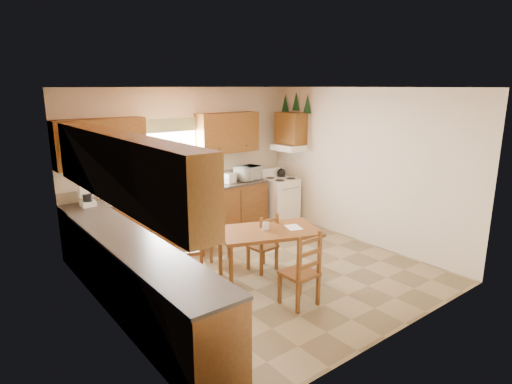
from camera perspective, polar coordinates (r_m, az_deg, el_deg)
floor at (r=6.57m, az=0.59°, el=-10.48°), size 4.50×4.50×0.00m
ceiling at (r=5.98m, az=0.65°, el=13.77°), size 4.50×4.50×0.00m
wall_left at (r=5.09m, az=-19.61°, el=-2.48°), size 4.50×4.50×0.00m
wall_right at (r=7.72m, az=13.82°, el=3.34°), size 4.50×4.50×0.00m
wall_back at (r=7.99m, az=-9.52°, el=3.90°), size 4.50×4.50×0.00m
wall_front at (r=4.66m, az=18.18°, el=-3.87°), size 4.50×4.50×0.00m
lower_cab_back at (r=7.77m, az=-10.61°, el=-3.34°), size 3.75×0.60×0.88m
lower_cab_left at (r=5.37m, az=-15.19°, el=-11.67°), size 0.60×3.60×0.88m
counter_back at (r=7.65m, az=-10.77°, el=-0.05°), size 3.75×0.63×0.04m
counter_left at (r=5.19m, az=-15.52°, el=-7.09°), size 0.63×3.60×0.04m
backsplash at (r=7.88m, az=-11.78°, el=1.13°), size 3.75×0.01×0.18m
upper_cab_back_left at (r=7.16m, az=-20.02°, el=6.19°), size 1.41×0.33×0.75m
upper_cab_back_right at (r=8.22m, az=-3.78°, el=7.90°), size 1.25×0.33×0.75m
upper_cab_left at (r=4.89m, az=-17.70°, el=3.11°), size 0.33×3.60×0.75m
upper_cab_stove at (r=8.63m, az=4.65°, el=8.48°), size 0.33×0.62×0.62m
range_hood at (r=8.64m, az=4.35°, el=5.95°), size 0.44×0.62×0.12m
window_frame at (r=7.79m, az=-11.41°, el=5.06°), size 1.13×0.02×1.18m
window_pane at (r=7.79m, az=-11.40°, el=5.06°), size 1.05×0.01×1.10m
window_valance at (r=7.71m, az=-11.49°, el=8.71°), size 1.19×0.01×0.24m
sink_basin at (r=7.67m, az=-10.28°, el=0.33°), size 0.75×0.45×0.04m
pine_decal_a at (r=8.46m, az=6.87°, el=11.57°), size 0.22×0.22×0.36m
pine_decal_b at (r=8.68m, az=5.36°, el=11.94°), size 0.22×0.22×0.36m
pine_decal_c at (r=8.92m, az=3.92°, el=11.76°), size 0.22×0.22×0.36m
stove at (r=8.80m, az=3.24°, el=-1.08°), size 0.63×0.65×0.88m
coffeemaker at (r=7.05m, az=-21.60°, el=-0.49°), size 0.20×0.24×0.32m
paper_towel at (r=7.94m, az=-6.56°, el=1.88°), size 0.13×0.13×0.30m
toaster at (r=8.16m, az=-3.52°, el=1.88°), size 0.26×0.21×0.19m
microwave at (r=8.39m, az=-1.09°, el=2.53°), size 0.50×0.39×0.27m
dining_table at (r=6.19m, az=1.69°, el=-8.31°), size 1.59×1.24×0.75m
chair_near_left at (r=6.45m, az=0.87°, el=-6.69°), size 0.39×0.38×0.89m
chair_near_right at (r=5.49m, az=5.80°, el=-10.07°), size 0.42×0.40×0.99m
chair_far_left at (r=5.54m, az=-8.73°, el=-9.83°), size 0.52×0.51×1.00m
chair_far_right at (r=6.92m, az=-5.42°, el=-5.22°), size 0.41×0.40×0.90m
table_paper at (r=6.18m, az=5.01°, el=-4.71°), size 0.28×0.32×0.00m
table_card at (r=6.02m, az=1.33°, el=-4.57°), size 0.09×0.05×0.12m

